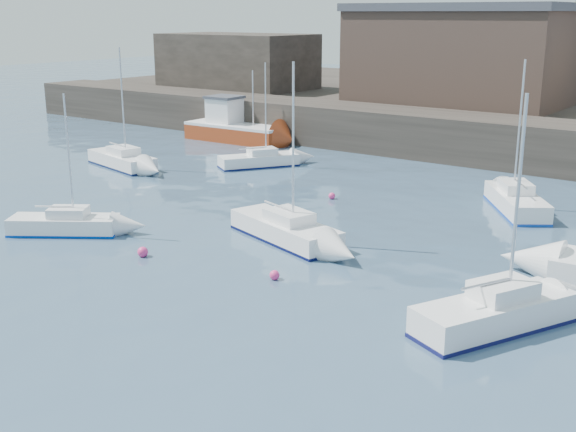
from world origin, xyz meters
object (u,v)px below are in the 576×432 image
Objects in this scene: buoy_near at (143,257)px; buoy_mid at (275,279)px; fishing_boat at (235,127)px; sailboat_b at (285,229)px; sailboat_c at (496,312)px; sailboat_a at (65,224)px; sailboat_h at (259,160)px; sailboat_f at (516,201)px; sailboat_e at (122,160)px; buoy_far at (332,199)px.

buoy_near is 1.16× the size of buoy_mid.
fishing_boat is 1.08× the size of sailboat_b.
sailboat_c is at bearing -36.74° from fishing_boat.
sailboat_h is (-2.15, 16.90, -0.01)m from sailboat_a.
sailboat_a is 16.67× the size of buoy_mid.
sailboat_h reaches higher than buoy_mid.
sailboat_h reaches higher than fishing_boat.
sailboat_e is at bearing -169.48° from sailboat_f.
sailboat_a is at bearing -175.18° from buoy_mid.
fishing_boat is 19.66m from buoy_far.
sailboat_f is at bearing 75.35° from buoy_mid.
buoy_mid is (-3.93, -15.03, -0.53)m from sailboat_f.
sailboat_f reaches higher than buoy_near.
fishing_boat is at bearing 145.76° from buoy_far.
sailboat_b is (8.68, 5.14, 0.06)m from sailboat_a.
sailboat_a is 17.04m from sailboat_h.
sailboat_c is 16.85× the size of buoy_near.
fishing_boat is at bearing 112.76° from sailboat_a.
buoy_near is at bearing -122.71° from sailboat_b.
sailboat_a reaches higher than buoy_mid.
buoy_mid is 12.56m from buoy_far.
sailboat_c reaches higher than buoy_mid.
sailboat_f is 1.13× the size of sailboat_h.
sailboat_c is (10.89, -3.56, 0.06)m from sailboat_b.
buoy_near is at bearing -57.40° from fishing_boat.
sailboat_b reaches higher than sailboat_f.
sailboat_b reaches higher than sailboat_h.
buoy_near is at bearing -173.11° from sailboat_c.
buoy_far is (15.54, 1.06, -0.50)m from sailboat_e.
sailboat_h is 18.61m from buoy_near.
sailboat_a is 19.63m from sailboat_c.
sailboat_e is 1.02× the size of sailboat_f.
sailboat_c is 30.41m from sailboat_e.
sailboat_a is 17.36× the size of buoy_far.
sailboat_e is at bearing -86.76° from fishing_boat.
sailboat_c is at bearing -18.13° from sailboat_b.
buoy_near is (15.16, -23.71, -1.07)m from fishing_boat.
sailboat_c reaches higher than fishing_boat.
sailboat_b reaches higher than sailboat_c.
sailboat_e is 17.38× the size of buoy_near.
buoy_far is (-8.84, -3.47, -0.53)m from sailboat_f.
sailboat_a is at bearing -116.91° from buoy_far.
sailboat_e reaches higher than fishing_boat.
sailboat_e is at bearing -142.22° from sailboat_h.
buoy_mid is at bearing -104.65° from sailboat_f.
fishing_boat is 19.16× the size of buoy_near.
fishing_boat reaches higher than buoy_near.
buoy_near is (-14.29, -1.73, -0.57)m from sailboat_c.
sailboat_b is 1.17× the size of sailboat_h.
sailboat_a is 22.05m from sailboat_f.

